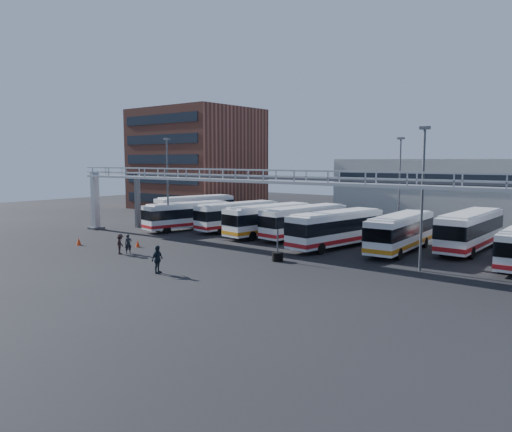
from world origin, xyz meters
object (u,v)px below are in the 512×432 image
Objects in this scene: light_pole_mid at (423,191)px; pedestrian_a at (128,244)px; bus_0 at (195,207)px; bus_5 at (336,228)px; light_pole_left at (168,180)px; pedestrian_d at (157,259)px; pedestrian_c at (120,244)px; light_pole_back at (400,181)px; bus_3 at (269,219)px; bus_7 at (470,229)px; bus_1 at (187,215)px; cone_right at (138,244)px; cone_left at (79,241)px; tire_stack at (278,256)px; bus_2 at (238,215)px; bus_4 at (304,221)px; bus_6 at (401,231)px.

pedestrian_a is at bearing -157.44° from light_pole_mid.
bus_0 is at bearing 162.80° from light_pole_mid.
bus_5 reaches higher than bus_0.
light_pole_left and light_pole_mid have the same top height.
bus_5 is 17.43m from pedestrian_d.
light_pole_mid is 24.49m from pedestrian_c.
bus_3 is at bearing -139.52° from light_pole_back.
light_pole_mid reaches higher than pedestrian_a.
bus_1 is at bearing -167.85° from bus_7.
bus_7 is 6.62× the size of pedestrian_c.
cone_right is (9.82, -16.87, -1.49)m from bus_0.
bus_1 reaches higher than cone_left.
bus_1 is 6.42× the size of pedestrian_a.
light_pole_left reaches higher than bus_0.
pedestrian_d is 0.79× the size of tire_stack.
light_pole_back reaches higher than bus_5.
bus_1 is at bearing 95.72° from light_pole_left.
cone_left is (4.69, -19.65, -1.46)m from bus_0.
bus_1 is at bearing -39.83° from bus_0.
light_pole_mid is at bearing -61.93° from light_pole_back.
bus_2 is at bearing 72.22° from cone_left.
light_pole_back is 19.49m from tire_stack.
light_pole_back is 14.10m from bus_3.
bus_3 is at bearing -156.25° from bus_4.
light_pole_mid is 1.00× the size of light_pole_back.
cone_left is at bearing -65.95° from bus_0.
pedestrian_c is 2.49× the size of cone_left.
bus_2 is 0.99× the size of bus_6.
light_pole_back is at bearing 151.08° from bus_7.
bus_3 is 1.00× the size of bus_4.
bus_4 is at bearing 170.00° from bus_6.
pedestrian_c is (-7.38, -16.86, -0.94)m from bus_4.
bus_0 reaches higher than pedestrian_c.
bus_2 is 0.94× the size of bus_7.
tire_stack is at bearing -85.68° from bus_5.
bus_0 is at bearing -7.69° from pedestrian_c.
bus_3 is at bearing -4.69° from bus_0.
light_pole_left is 1.00× the size of light_pole_back.
light_pole_back is 5.95× the size of pedestrian_c.
bus_7 reaches higher than pedestrian_d.
bus_7 is (28.83, 6.18, 0.18)m from bus_1.
cone_left is at bearing -94.38° from light_pole_left.
light_pole_left is 4.06× the size of tire_stack.
bus_6 is 5.47× the size of pedestrian_d.
bus_6 is at bearing 11.89° from light_pole_left.
bus_1 reaches higher than pedestrian_c.
bus_3 is at bearing 28.23° from light_pole_left.
tire_stack reaches higher than cone_right.
bus_1 is 5.32× the size of pedestrian_d.
bus_2 is at bearing -171.95° from bus_4.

